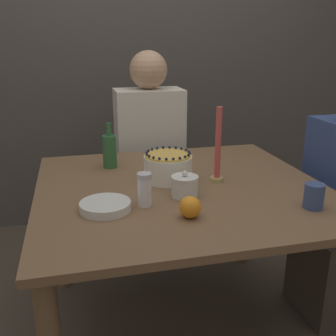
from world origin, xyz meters
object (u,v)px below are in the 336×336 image
object	(u,v)px
person_man_blue_shirt	(150,170)
candle	(218,151)
sugar_bowl	(185,186)
bottle	(110,151)
cake	(168,167)
sugar_shaker	(144,189)

from	to	relation	value
person_man_blue_shirt	candle	bearing A→B (deg)	101.34
candle	sugar_bowl	bearing A→B (deg)	-144.30
sugar_bowl	candle	size ratio (longest dim) A/B	0.33
candle	person_man_blue_shirt	bearing A→B (deg)	101.34
sugar_bowl	candle	xyz separation A→B (m)	(0.18, 0.13, 0.09)
candle	bottle	world-z (taller)	candle
sugar_bowl	bottle	world-z (taller)	bottle
bottle	sugar_bowl	bearing A→B (deg)	-60.59
cake	sugar_bowl	size ratio (longest dim) A/B	1.96
candle	person_man_blue_shirt	xyz separation A→B (m)	(-0.15, 0.76, -0.32)
person_man_blue_shirt	sugar_bowl	bearing A→B (deg)	87.89
cake	bottle	distance (m)	0.34
sugar_bowl	person_man_blue_shirt	distance (m)	0.92
sugar_shaker	person_man_blue_shirt	bearing A→B (deg)	77.83
cake	sugar_shaker	size ratio (longest dim) A/B	1.68
sugar_shaker	person_man_blue_shirt	world-z (taller)	person_man_blue_shirt
cake	bottle	world-z (taller)	bottle
sugar_bowl	candle	world-z (taller)	candle
sugar_shaker	bottle	bearing A→B (deg)	98.97
candle	cake	bearing A→B (deg)	162.02
sugar_bowl	person_man_blue_shirt	world-z (taller)	person_man_blue_shirt
sugar_bowl	bottle	xyz separation A→B (m)	(-0.25, 0.44, 0.04)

